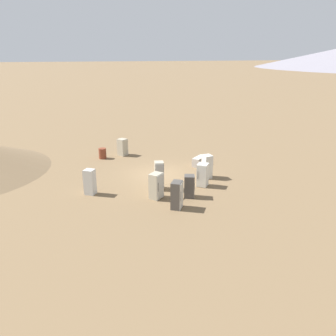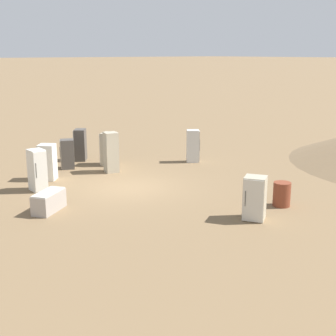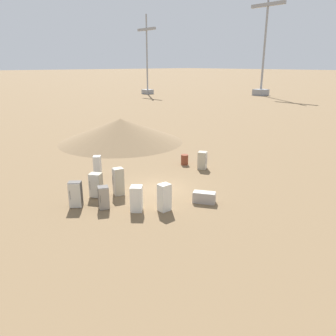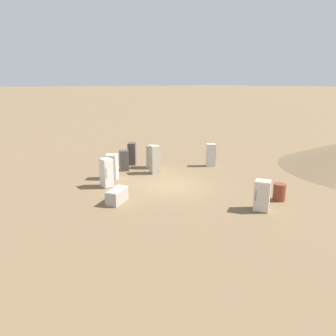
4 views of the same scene
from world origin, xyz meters
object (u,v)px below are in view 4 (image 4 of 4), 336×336
discarded_fridge_5 (211,155)px  discarded_fridge_8 (124,160)px  discarded_fridge_0 (262,196)px  discarded_fridge_3 (152,157)px  discarded_fridge_1 (155,160)px  discarded_fridge_2 (112,167)px  discarded_fridge_6 (132,154)px  discarded_fridge_7 (117,196)px  rusty_barrel (279,192)px  discarded_fridge_4 (106,173)px

discarded_fridge_5 → discarded_fridge_8: size_ratio=1.16×
discarded_fridge_0 → discarded_fridge_3: 10.13m
discarded_fridge_1 → discarded_fridge_2: bearing=-176.9°
discarded_fridge_6 → discarded_fridge_7: size_ratio=1.07×
discarded_fridge_1 → discarded_fridge_3: 1.54m
discarded_fridge_0 → discarded_fridge_2: discarded_fridge_2 is taller
discarded_fridge_1 → discarded_fridge_8: (-1.31, 1.97, -0.24)m
discarded_fridge_8 → rusty_barrel: size_ratio=1.58×
discarded_fridge_6 → discarded_fridge_0: bearing=-141.0°
discarded_fridge_1 → discarded_fridge_2: (-2.98, 0.63, -0.16)m
discarded_fridge_5 → rusty_barrel: discarded_fridge_5 is taller
discarded_fridge_1 → discarded_fridge_8: bearing=138.8°
discarded_fridge_4 → discarded_fridge_5: (8.57, -0.21, -0.02)m
discarded_fridge_4 → discarded_fridge_7: size_ratio=1.11×
discarded_fridge_5 → discarded_fridge_8: (-5.81, 2.89, -0.12)m
discarded_fridge_4 → discarded_fridge_8: 3.85m
discarded_fridge_7 → discarded_fridge_4: bearing=128.9°
discarded_fridge_6 → rusty_barrel: 11.82m
discarded_fridge_7 → discarded_fridge_8: (3.59, 5.43, 0.36)m
discarded_fridge_1 → rusty_barrel: 8.74m
discarded_fridge_2 → discarded_fridge_0: bearing=-27.6°
discarded_fridge_3 → rusty_barrel: 9.93m
discarded_fridge_3 → discarded_fridge_6: bearing=73.1°
discarded_fridge_3 → rusty_barrel: bearing=-117.8°
discarded_fridge_1 → discarded_fridge_4: (-4.07, -0.71, -0.10)m
discarded_fridge_7 → rusty_barrel: size_ratio=1.70×
discarded_fridge_8 → discarded_fridge_3: bearing=-81.3°
discarded_fridge_5 → discarded_fridge_3: bearing=-82.5°
discarded_fridge_1 → discarded_fridge_7: discarded_fridge_1 is taller
discarded_fridge_7 → rusty_barrel: (7.02, -5.01, 0.09)m
discarded_fridge_3 → discarded_fridge_4: bearing=167.4°
discarded_fridge_6 → discarded_fridge_8: discarded_fridge_6 is taller
discarded_fridge_6 → rusty_barrel: (2.03, -11.64, -0.38)m
discarded_fridge_0 → discarded_fridge_8: (-1.52, 10.73, -0.03)m
discarded_fridge_3 → discarded_fridge_6: size_ratio=1.00×
discarded_fridge_3 → discarded_fridge_8: size_ratio=1.15×
discarded_fridge_2 → discarded_fridge_7: bearing=-71.5°
discarded_fridge_0 → discarded_fridge_2: 9.92m
discarded_fridge_2 → rusty_barrel: bearing=-17.1°
rusty_barrel → discarded_fridge_2: bearing=119.3°
discarded_fridge_8 → discarded_fridge_0: bearing=-146.5°
discarded_fridge_5 → discarded_fridge_6: size_ratio=1.01×
discarded_fridge_4 → discarded_fridge_3: bearing=-156.1°
discarded_fridge_2 → discarded_fridge_6: (3.07, 2.54, 0.03)m
discarded_fridge_5 → rusty_barrel: size_ratio=1.84×
discarded_fridge_3 → discarded_fridge_5: discarded_fridge_5 is taller
discarded_fridge_1 → discarded_fridge_6: discarded_fridge_1 is taller
discarded_fridge_2 → discarded_fridge_5: (7.48, -1.55, 0.04)m
discarded_fridge_2 → discarded_fridge_3: bearing=54.8°
discarded_fridge_2 → discarded_fridge_4: 1.73m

